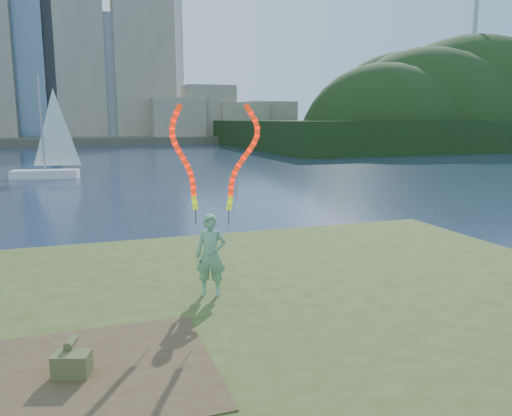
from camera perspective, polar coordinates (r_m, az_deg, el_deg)
name	(u,v)px	position (r m, az deg, el deg)	size (l,w,h in m)	color
ground	(202,320)	(10.90, -6.24, -12.56)	(320.00, 320.00, 0.00)	#17233B
grassy_knoll	(231,352)	(8.73, -2.82, -16.08)	(20.00, 18.00, 0.80)	#3A491A
dirt_patch	(94,372)	(7.45, -18.05, -17.42)	(3.20, 3.00, 0.02)	#47331E
far_shore	(95,138)	(104.92, -17.88, 7.64)	(320.00, 40.00, 1.20)	#494435
wooded_hill	(465,143)	(93.25, 22.73, 6.83)	(78.00, 50.00, 63.00)	black
woman_with_ribbons	(211,224)	(9.59, -5.18, -1.84)	(1.88, 0.83, 3.99)	#136E35
canvas_bag	(72,363)	(7.38, -20.28, -16.30)	(0.54, 0.61, 0.45)	#4A4D29
sailboat	(48,161)	(39.05, -22.69, 5.01)	(4.89, 2.15, 7.34)	silver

